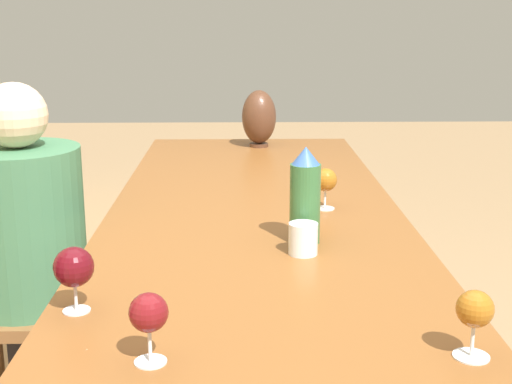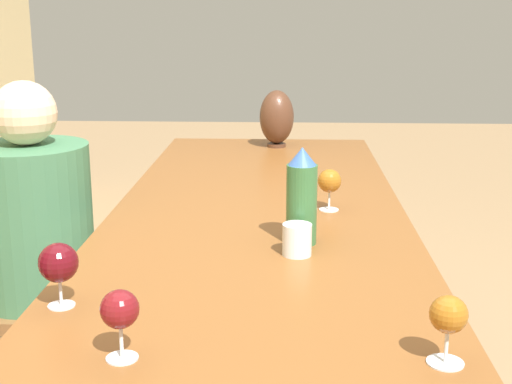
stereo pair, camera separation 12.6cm
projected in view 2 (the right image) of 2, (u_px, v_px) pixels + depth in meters
The scene contains 10 objects.
dining_table at pixel (253, 272), 1.84m from camera, with size 3.18×0.89×0.77m.
water_bottle at pixel (302, 197), 1.85m from camera, with size 0.08×0.08×0.26m.
water_tumbler at pixel (297, 240), 1.78m from camera, with size 0.07×0.07×0.08m.
vase at pixel (277, 118), 3.14m from camera, with size 0.15×0.15×0.25m.
wine_glass_0 at pixel (330, 182), 2.16m from camera, with size 0.07×0.07×0.13m.
wine_glass_2 at pixel (448, 317), 1.22m from camera, with size 0.07×0.07×0.13m.
wine_glass_3 at pixel (58, 263), 1.45m from camera, with size 0.08×0.08×0.14m.
wine_glass_4 at pixel (120, 311), 1.23m from camera, with size 0.07×0.07×0.13m.
chair_far at pixel (14, 278), 2.34m from camera, with size 0.44×0.44×0.98m.
person_far at pixel (40, 249), 2.31m from camera, with size 0.38×0.38×1.15m.
Camera 2 is at (-1.73, -0.09, 1.37)m, focal length 50.00 mm.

